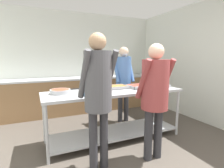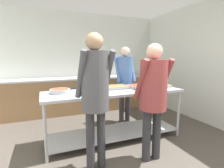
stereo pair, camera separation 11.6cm
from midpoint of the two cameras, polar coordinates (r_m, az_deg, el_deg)
The scene contains 14 objects.
wall_rear at distance 5.05m, azimuth -11.10°, elevation 7.22°, with size 4.49×0.06×2.65m.
wall_right at distance 4.49m, azimuth 24.49°, elevation 6.47°, with size 0.06×4.01×2.65m.
back_counter at distance 4.79m, azimuth -9.78°, elevation -3.24°, with size 4.33×0.65×0.92m.
serving_counter at distance 3.06m, azimuth -0.32°, elevation -7.32°, with size 2.37×0.75×0.87m.
sauce_pan at distance 2.88m, azimuth -17.64°, elevation -2.27°, with size 0.46×0.32×0.07m.
broccoli_bowl at distance 2.66m, azimuth -9.14°, elevation -2.89°, with size 0.20×0.20×0.09m.
plate_stack at distance 2.82m, azimuth -4.67°, elevation -2.38°, with size 0.24×0.24×0.05m.
serving_tray_vegetables at distance 3.18m, azimuth 0.06°, elevation -1.07°, with size 0.43×0.29×0.05m.
serving_tray_roast at distance 3.31m, azimuth 7.49°, elevation -0.76°, with size 0.37×0.32×0.05m.
serving_tray_greens at distance 3.48m, azimuth 13.70°, elevation -0.47°, with size 0.36×0.34×0.05m.
guest_serving_left at distance 2.13m, azimuth -6.13°, elevation -1.15°, with size 0.46×0.37×1.72m.
guest_serving_right at distance 2.43m, azimuth 12.48°, elevation -1.99°, with size 0.46×0.36×1.62m.
cook_behind_counter at distance 3.84m, azimuth 2.91°, elevation 2.64°, with size 0.44×0.33×1.66m.
water_bottle at distance 5.15m, azimuth 2.95°, elevation 4.14°, with size 0.07×0.07×0.26m.
Camera 1 is at (-1.21, -1.01, 1.43)m, focal length 28.00 mm.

